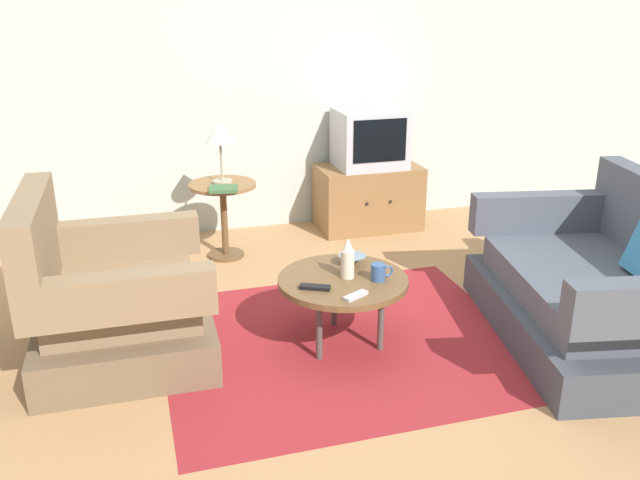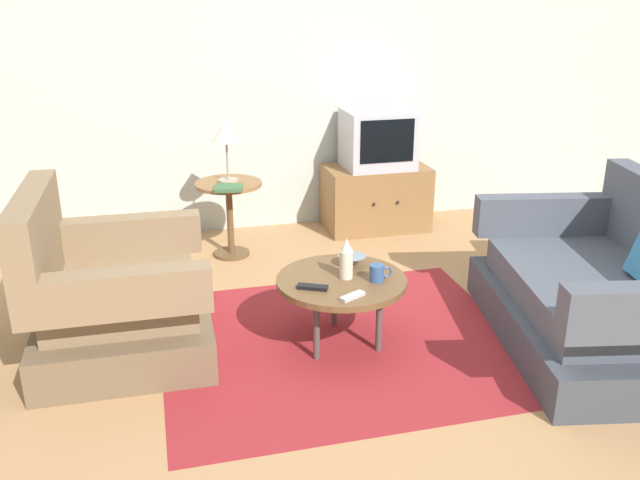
% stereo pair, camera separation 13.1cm
% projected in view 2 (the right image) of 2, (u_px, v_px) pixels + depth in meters
% --- Properties ---
extents(ground_plane, '(16.00, 16.00, 0.00)m').
position_uv_depth(ground_plane, '(361.00, 351.00, 3.79)').
color(ground_plane, '#AD7F51').
extents(back_wall, '(9.00, 0.12, 2.70)m').
position_uv_depth(back_wall, '(278.00, 65.00, 5.43)').
color(back_wall, '#B2BCB2').
rests_on(back_wall, ground).
extents(area_rug, '(2.03, 1.78, 0.00)m').
position_uv_depth(area_rug, '(341.00, 342.00, 3.88)').
color(area_rug, maroon).
rests_on(area_rug, ground).
extents(armchair, '(0.95, 1.00, 0.95)m').
position_uv_depth(armchair, '(111.00, 301.00, 3.68)').
color(armchair, brown).
rests_on(armchair, ground).
extents(couch, '(1.26, 1.70, 0.90)m').
position_uv_depth(couch, '(604.00, 296.00, 3.78)').
color(couch, '#3E424B').
rests_on(couch, ground).
extents(coffee_table, '(0.73, 0.73, 0.41)m').
position_uv_depth(coffee_table, '(342.00, 284.00, 3.75)').
color(coffee_table, brown).
rests_on(coffee_table, ground).
extents(side_table, '(0.50, 0.50, 0.58)m').
position_uv_depth(side_table, '(229.00, 203.00, 5.02)').
color(side_table, olive).
rests_on(side_table, ground).
extents(tv_stand, '(0.85, 0.51, 0.54)m').
position_uv_depth(tv_stand, '(376.00, 198.00, 5.67)').
color(tv_stand, olive).
rests_on(tv_stand, ground).
extents(television, '(0.55, 0.47, 0.47)m').
position_uv_depth(television, '(378.00, 139.00, 5.49)').
color(television, '#B7B7BC').
rests_on(television, tv_stand).
extents(table_lamp, '(0.21, 0.21, 0.46)m').
position_uv_depth(table_lamp, '(226.00, 135.00, 4.85)').
color(table_lamp, '#9E937A').
rests_on(table_lamp, side_table).
extents(vase, '(0.08, 0.08, 0.24)m').
position_uv_depth(vase, '(346.00, 259.00, 3.71)').
color(vase, beige).
rests_on(vase, coffee_table).
extents(mug, '(0.13, 0.08, 0.10)m').
position_uv_depth(mug, '(377.00, 273.00, 3.69)').
color(mug, '#335184').
rests_on(mug, coffee_table).
extents(bowl, '(0.16, 0.16, 0.06)m').
position_uv_depth(bowl, '(352.00, 261.00, 3.91)').
color(bowl, slate).
rests_on(bowl, coffee_table).
extents(tv_remote_dark, '(0.17, 0.12, 0.02)m').
position_uv_depth(tv_remote_dark, '(312.00, 287.00, 3.61)').
color(tv_remote_dark, black).
rests_on(tv_remote_dark, coffee_table).
extents(tv_remote_silver, '(0.15, 0.11, 0.02)m').
position_uv_depth(tv_remote_silver, '(352.00, 296.00, 3.50)').
color(tv_remote_silver, '#B2B2B7').
rests_on(tv_remote_silver, coffee_table).
extents(book, '(0.22, 0.20, 0.03)m').
position_uv_depth(book, '(229.00, 188.00, 4.78)').
color(book, '#3D663D').
rests_on(book, side_table).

